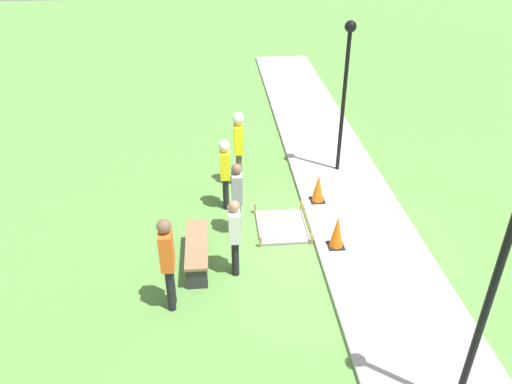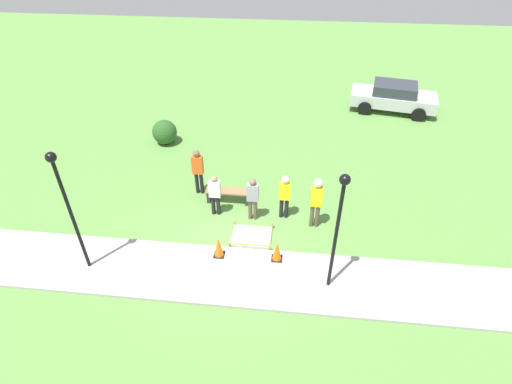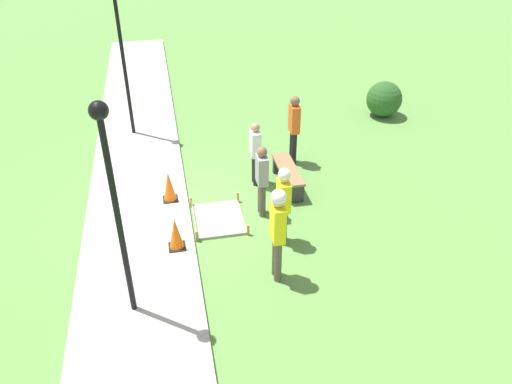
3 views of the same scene
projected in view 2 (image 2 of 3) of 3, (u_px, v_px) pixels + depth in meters
name	position (u px, v px, depth m)	size (l,w,h in m)	color
ground_plane	(230.00, 249.00, 12.92)	(60.00, 60.00, 0.00)	#5B8E42
sidewalk	(224.00, 275.00, 11.98)	(28.00, 2.29, 0.10)	#ADAAA3
wet_concrete_patch	(252.00, 237.00, 13.33)	(1.36, 1.15, 0.25)	gray
traffic_cone_near_patch	(219.00, 247.00, 12.35)	(0.34, 0.34, 0.73)	black
traffic_cone_far_patch	(277.00, 251.00, 12.23)	(0.34, 0.34, 0.70)	black
park_bench	(228.00, 194.00, 14.72)	(1.62, 0.44, 0.52)	#2D2D33
worker_supervisor	(285.00, 193.00, 13.61)	(0.40, 0.25, 1.74)	black
worker_assistant	(317.00, 198.00, 13.12)	(0.40, 0.28, 1.96)	brown
bystander_in_orange_shirt	(198.00, 169.00, 14.75)	(0.40, 0.24, 1.87)	black
bystander_in_gray_shirt	(215.00, 193.00, 13.82)	(0.40, 0.22, 1.63)	black
bystander_in_white_shirt	(253.00, 197.00, 13.58)	(0.40, 0.22, 1.69)	brown
lamppost_near	(339.00, 218.00, 10.12)	(0.28, 0.28, 3.85)	black
lamppost_far	(65.00, 197.00, 10.66)	(0.28, 0.28, 4.01)	black
parked_car_silver	(393.00, 97.00, 20.85)	(4.56, 2.60, 1.47)	#BCBCC1
shrub_rounded_near	(165.00, 132.00, 18.16)	(1.11, 1.11, 1.11)	#285623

